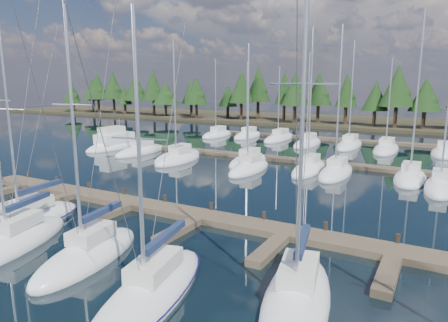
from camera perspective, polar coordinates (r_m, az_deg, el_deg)
The scene contains 12 objects.
ground at distance 37.58m, azimuth 6.86°, elevation -2.94°, with size 260.00×260.00×0.00m, color black.
far_shore at distance 95.18m, azimuth 20.86°, elevation 5.10°, with size 220.00×30.00×0.60m, color #322C1C.
main_dock at distance 26.72m, azimuth -3.66°, elevation -8.28°, with size 44.00×6.13×0.90m.
back_docks at distance 55.81m, azimuth 14.57°, elevation 1.61°, with size 50.00×21.80×0.40m.
front_sailboat_1 at distance 29.02m, azimuth -26.48°, elevation -7.73°, with size 3.97×8.99×13.66m.
front_sailboat_2 at distance 25.73m, azimuth -27.84°, elevation -10.15°, with size 4.77×8.78×14.87m.
front_sailboat_3 at distance 22.37m, azimuth -18.81°, elevation -12.56°, with size 3.73×8.01×14.64m.
front_sailboat_4 at distance 18.17m, azimuth -10.43°, elevation -18.02°, with size 4.49×9.69×12.65m.
front_sailboat_5 at distance 17.76m, azimuth 10.38°, elevation -18.62°, with size 4.39×8.83×16.41m.
back_sailboat_rows at distance 51.94m, azimuth 12.16°, elevation 1.10°, with size 44.70×32.78×16.15m.
motor_yacht_left at distance 58.42m, azimuth -15.33°, elevation 2.32°, with size 3.74×10.15×5.02m.
tree_line at distance 84.99m, azimuth 20.67°, elevation 9.22°, with size 184.93×11.31×13.00m.
Camera 1 is at (13.75, -3.77, 9.07)m, focal length 32.00 mm.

